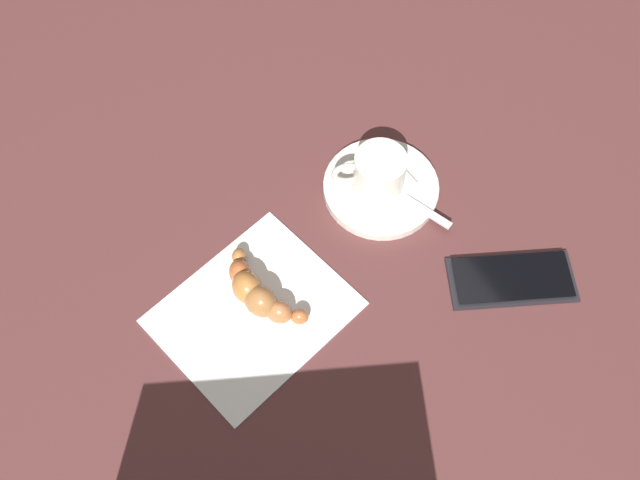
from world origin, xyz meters
TOP-DOWN VIEW (x-y plane):
  - ground_plane at (0.00, 0.00)m, footprint 1.80×1.80m
  - saucer at (-0.09, -0.02)m, footprint 0.14×0.14m
  - espresso_cup at (-0.08, -0.02)m, footprint 0.08×0.06m
  - teaspoon at (-0.09, -0.01)m, footprint 0.07×0.14m
  - sugar_packet at (-0.11, -0.03)m, footprint 0.03×0.07m
  - napkin at (0.12, 0.05)m, footprint 0.24×0.21m
  - croissant at (0.11, 0.04)m, footprint 0.07×0.12m
  - cell_phone at (-0.15, 0.16)m, footprint 0.16×0.12m

SIDE VIEW (x-z plane):
  - ground_plane at x=0.00m, z-range 0.00..0.00m
  - napkin at x=0.12m, z-range 0.00..0.00m
  - cell_phone at x=-0.15m, z-range 0.00..0.01m
  - saucer at x=-0.09m, z-range 0.00..0.01m
  - teaspoon at x=-0.09m, z-range 0.01..0.02m
  - sugar_packet at x=-0.11m, z-range 0.01..0.02m
  - croissant at x=0.11m, z-range 0.00..0.04m
  - espresso_cup at x=-0.08m, z-range 0.01..0.07m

